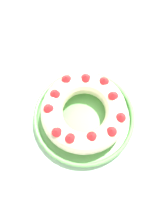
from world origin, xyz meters
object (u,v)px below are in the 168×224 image
serving_dish (84,117)px  serving_knife (12,193)px  cake_knife (28,178)px  bundt_cake (84,112)px  fork (13,177)px

serving_dish → serving_knife: 0.29m
cake_knife → serving_dish: bearing=7.8°
bundt_cake → cake_knife: (-0.23, -0.02, -0.06)m
serving_dish → cake_knife: bearing=-176.0°
fork → serving_knife: size_ratio=0.92×
cake_knife → fork: bearing=136.6°
serving_dish → cake_knife: 0.23m
serving_dish → cake_knife: (-0.23, -0.02, -0.01)m
serving_knife → cake_knife: size_ratio=1.16×
fork → serving_knife: serving_knife is taller
fork → serving_knife: bearing=-133.9°
bundt_cake → serving_dish: bearing=-130.6°
serving_knife → cake_knife: same height
serving_dish → cake_knife: serving_dish is taller
serving_knife → cake_knife: (0.06, -0.00, 0.00)m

